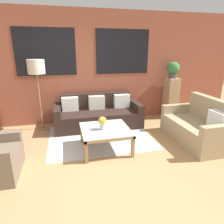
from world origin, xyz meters
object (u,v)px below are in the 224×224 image
object	(u,v)px
floor_lamp	(36,70)
settee_vintage	(198,127)
potted_plant	(173,69)
flower_vase	(102,122)
drawer_cabinet	(171,98)
couch_dark	(98,115)
coffee_table	(105,132)

from	to	relation	value
floor_lamp	settee_vintage	bearing A→B (deg)	-24.47
potted_plant	flower_vase	world-z (taller)	potted_plant
drawer_cabinet	flower_vase	distance (m)	2.71
couch_dark	potted_plant	xyz separation A→B (m)	(2.12, 0.21, 1.06)
coffee_table	flower_vase	bearing A→B (deg)	-155.41
couch_dark	floor_lamp	size ratio (longest dim) A/B	1.28
couch_dark	coffee_table	xyz separation A→B (m)	(-0.08, -1.28, 0.08)
coffee_table	settee_vintage	bearing A→B (deg)	-2.98
floor_lamp	flower_vase	distance (m)	2.04
settee_vintage	drawer_cabinet	xyz separation A→B (m)	(0.24, 1.59, 0.25)
couch_dark	drawer_cabinet	size ratio (longest dim) A/B	1.90
floor_lamp	flower_vase	world-z (taller)	floor_lamp
couch_dark	drawer_cabinet	bearing A→B (deg)	5.75
potted_plant	flower_vase	distance (m)	2.82
couch_dark	settee_vintage	distance (m)	2.33
floor_lamp	coffee_table	bearing A→B (deg)	-46.95
floor_lamp	drawer_cabinet	xyz separation A→B (m)	(3.47, 0.12, -0.87)
flower_vase	couch_dark	bearing A→B (deg)	84.13
couch_dark	potted_plant	size ratio (longest dim) A/B	4.88
settee_vintage	potted_plant	xyz separation A→B (m)	(0.24, 1.59, 1.04)
coffee_table	potted_plant	xyz separation A→B (m)	(2.19, 1.49, 0.98)
couch_dark	settee_vintage	world-z (taller)	settee_vintage
coffee_table	drawer_cabinet	bearing A→B (deg)	34.19
coffee_table	drawer_cabinet	size ratio (longest dim) A/B	0.81
drawer_cabinet	potted_plant	world-z (taller)	potted_plant
couch_dark	coffee_table	world-z (taller)	couch_dark
coffee_table	floor_lamp	xyz separation A→B (m)	(-1.28, 1.37, 1.06)
coffee_table	drawer_cabinet	distance (m)	2.66
potted_plant	settee_vintage	bearing A→B (deg)	-98.70
floor_lamp	potted_plant	size ratio (longest dim) A/B	3.82
coffee_table	floor_lamp	bearing A→B (deg)	133.05
settee_vintage	coffee_table	world-z (taller)	settee_vintage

